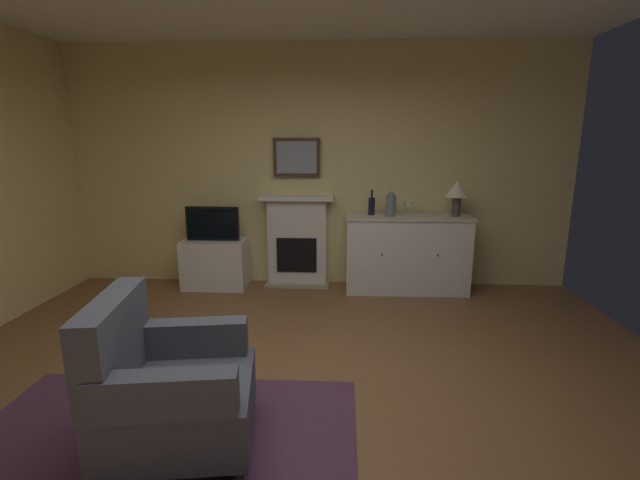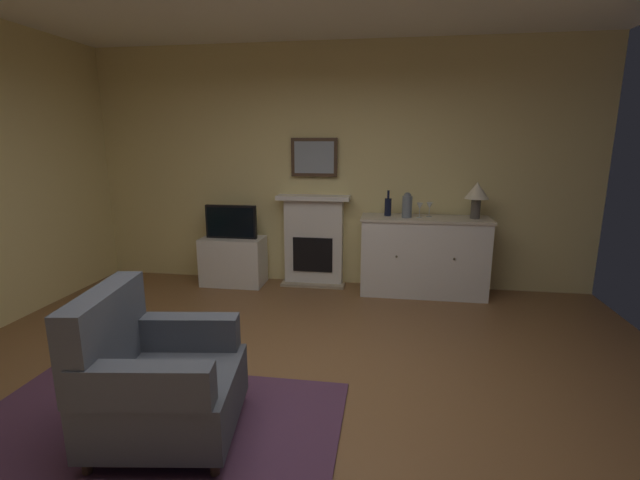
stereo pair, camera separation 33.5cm
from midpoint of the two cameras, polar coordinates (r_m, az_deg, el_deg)
ground_plane at (r=3.15m, az=-1.58°, el=-21.89°), size 6.02×5.59×0.10m
wall_rear at (r=5.34m, az=3.74°, el=9.29°), size 6.02×0.06×2.84m
area_rug at (r=3.01m, az=-18.76°, el=-23.18°), size 2.31×1.56×0.02m
fireplace_unit at (r=5.37m, az=0.98°, el=-0.07°), size 0.87×0.30×1.10m
framed_picture at (r=5.28m, az=1.09°, el=10.61°), size 0.55×0.04×0.45m
sideboard_cabinet at (r=5.20m, az=15.01°, el=-2.03°), size 1.43×0.49×0.90m
table_lamp at (r=5.16m, az=21.37°, el=5.63°), size 0.26×0.26×0.40m
wine_bottle at (r=5.10m, az=10.64°, el=4.26°), size 0.08×0.08×0.29m
wine_glass_left at (r=5.06m, az=14.62°, el=4.17°), size 0.07×0.07×0.16m
wine_glass_center at (r=5.14m, az=15.78°, el=4.22°), size 0.07×0.07×0.16m
vase_decorative at (r=5.02m, az=13.08°, el=4.39°), size 0.11×0.11×0.28m
tv_cabinet at (r=5.49m, az=-9.40°, el=-2.70°), size 0.75×0.42×0.58m
tv_set at (r=5.36m, az=-9.67°, el=2.31°), size 0.62×0.07×0.40m
armchair at (r=2.80m, az=-17.15°, el=-16.82°), size 0.91×0.87×0.92m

